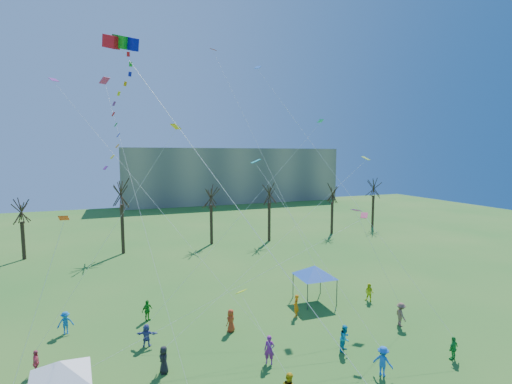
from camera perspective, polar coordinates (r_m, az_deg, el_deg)
name	(u,v)px	position (r m, az deg, el deg)	size (l,w,h in m)	color
distant_building	(232,175)	(101.92, -3.80, 2.73)	(60.00, 14.00, 15.00)	gray
bare_tree_row	(198,201)	(52.35, -9.34, -1.36)	(68.94, 8.16, 10.40)	black
big_box_kite	(124,112)	(23.16, -20.39, 11.85)	(6.14, 7.57, 24.12)	red
canopy_tent_white	(60,370)	(22.27, -28.89, -23.62)	(3.97, 3.97, 2.99)	#3F3F44
canopy_tent_blue	(315,271)	(33.32, 9.36, -12.37)	(4.44, 4.44, 3.33)	#3F3F44
festival_crowd	(240,345)	(25.44, -2.53, -23.19)	(26.91, 14.25, 1.85)	#AE1715
small_kites_aloft	(244,160)	(27.86, -1.93, 5.19)	(27.58, 19.35, 32.98)	#FF370D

